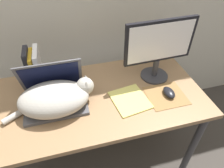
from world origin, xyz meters
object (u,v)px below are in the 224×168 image
object	(u,v)px
notepad	(130,100)
webcam	(78,68)
cat	(56,98)
book_row	(35,69)
external_monitor	(159,47)
computer_mouse	(169,92)
laptop	(55,95)

from	to	relation	value
notepad	webcam	size ratio (longest dim) A/B	3.58
cat	book_row	distance (m)	0.26
notepad	cat	bearing A→B (deg)	172.96
cat	webcam	xyz separation A→B (m)	(0.15, 0.28, -0.03)
notepad	book_row	bearing A→B (deg)	150.58
notepad	webcam	bearing A→B (deg)	127.13
external_monitor	notepad	size ratio (longest dim) A/B	1.80
cat	notepad	world-z (taller)	cat
computer_mouse	webcam	world-z (taller)	webcam
cat	book_row	size ratio (longest dim) A/B	2.00
external_monitor	notepad	distance (m)	0.35
book_row	notepad	bearing A→B (deg)	-29.42
computer_mouse	cat	bearing A→B (deg)	174.01
computer_mouse	notepad	size ratio (longest dim) A/B	0.41
book_row	notepad	world-z (taller)	book_row
computer_mouse	laptop	bearing A→B (deg)	169.28
laptop	notepad	distance (m)	0.42
laptop	webcam	distance (m)	0.28
laptop	webcam	size ratio (longest dim) A/B	5.03
book_row	laptop	bearing A→B (deg)	-62.20
cat	computer_mouse	xyz separation A→B (m)	(0.63, -0.07, -0.06)
book_row	notepad	distance (m)	0.59
book_row	notepad	xyz separation A→B (m)	(0.50, -0.28, -0.11)
laptop	computer_mouse	bearing A→B (deg)	-10.72
cat	external_monitor	distance (m)	0.65
notepad	webcam	distance (m)	0.41
laptop	external_monitor	world-z (taller)	external_monitor
book_row	cat	bearing A→B (deg)	-66.52
book_row	webcam	distance (m)	0.27
computer_mouse	notepad	world-z (taller)	computer_mouse
notepad	laptop	bearing A→B (deg)	165.63
external_monitor	webcam	distance (m)	0.53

